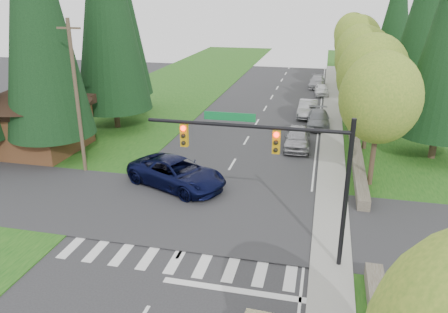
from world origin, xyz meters
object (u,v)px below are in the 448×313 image
(parked_car_c, at_px, (308,109))
(parked_car_a, at_px, (297,138))
(suv_navy, at_px, (177,173))
(parked_car_e, at_px, (317,82))
(parked_car_d, at_px, (322,90))
(parked_car_b, at_px, (318,119))

(parked_car_c, bearing_deg, parked_car_a, -89.53)
(suv_navy, distance_m, parked_car_c, 20.07)
(parked_car_a, relative_size, parked_car_e, 1.01)
(suv_navy, height_order, parked_car_a, suv_navy)
(parked_car_c, bearing_deg, suv_navy, -108.43)
(parked_car_c, xyz_separation_m, parked_car_e, (0.45, 14.72, -0.08))
(parked_car_c, xyz_separation_m, parked_car_d, (1.13, 10.01, -0.14))
(parked_car_b, relative_size, parked_car_c, 1.03)
(parked_car_a, bearing_deg, parked_car_e, 86.48)
(parked_car_b, bearing_deg, parked_car_e, 89.35)
(parked_car_b, bearing_deg, parked_car_d, 87.22)
(suv_navy, bearing_deg, parked_car_b, -4.30)
(parked_car_d, bearing_deg, suv_navy, -110.26)
(parked_car_d, bearing_deg, parked_car_e, 93.68)
(suv_navy, relative_size, parked_car_a, 1.34)
(parked_car_a, relative_size, parked_car_c, 1.03)
(suv_navy, distance_m, parked_car_a, 11.34)
(parked_car_b, height_order, parked_car_d, parked_car_b)
(parked_car_a, xyz_separation_m, parked_car_d, (1.40, 19.71, -0.19))
(parked_car_c, relative_size, parked_car_e, 0.98)
(parked_car_c, relative_size, parked_car_d, 1.26)
(suv_navy, distance_m, parked_car_b, 17.50)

